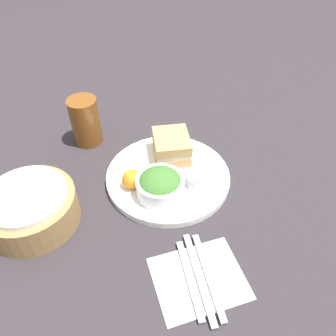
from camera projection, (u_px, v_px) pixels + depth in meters
ground_plane at (168, 179)px, 0.80m from camera, size 4.00×4.00×0.00m
plate at (168, 176)px, 0.80m from camera, size 0.30×0.30×0.02m
sandwich at (172, 147)px, 0.82m from camera, size 0.11×0.10×0.06m
salad_bowl at (160, 185)px, 0.73m from camera, size 0.11×0.11×0.06m
dressing_cup at (195, 179)px, 0.76m from camera, size 0.05×0.05×0.03m
orange_wedge at (132, 179)px, 0.75m from camera, size 0.05×0.05×0.05m
drink_glass at (85, 121)px, 0.87m from camera, size 0.08×0.08×0.13m
bread_basket at (30, 208)px, 0.69m from camera, size 0.20×0.20×0.08m
napkin at (199, 278)px, 0.61m from camera, size 0.14×0.17×0.00m
fork at (208, 275)px, 0.61m from camera, size 0.18×0.03×0.01m
knife at (199, 277)px, 0.61m from camera, size 0.19×0.03×0.01m
spoon at (190, 279)px, 0.61m from camera, size 0.16×0.03×0.01m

